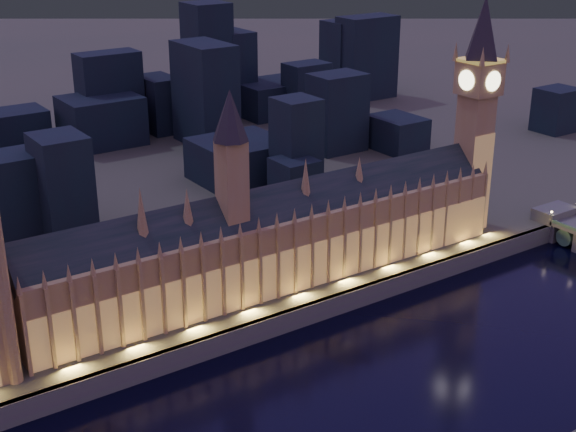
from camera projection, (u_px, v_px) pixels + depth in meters
ground_plane at (371, 378)px, 261.59m from camera, size 2000.00×2000.00×0.00m
embankment_wall at (298, 317)px, 291.56m from camera, size 2000.00×2.50×8.00m
palace_of_westminster at (278, 239)px, 301.85m from camera, size 202.00×22.06×78.00m
elizabeth_tower at (478, 95)px, 340.93m from camera, size 18.00×18.00×108.10m
city_backdrop at (142, 114)px, 458.19m from camera, size 490.03×215.63×84.56m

